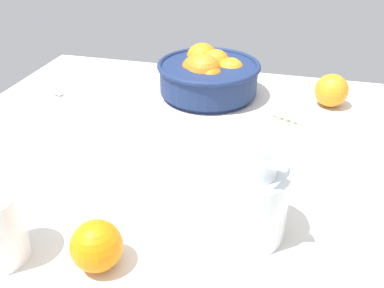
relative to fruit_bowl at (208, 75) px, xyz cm
name	(u,v)px	position (x,y,z in cm)	size (l,w,h in cm)	color
ground_plane	(190,168)	(3.55, -31.70, -6.75)	(110.64, 99.28, 3.00)	silver
fruit_bowl	(208,75)	(0.00, 0.00, 0.00)	(25.65, 25.65, 11.18)	navy
juice_pitcher	(248,201)	(16.51, -48.14, 0.60)	(12.09, 13.65, 16.59)	white
loose_orange_2	(331,90)	(30.03, 0.52, -1.30)	(7.92, 7.92, 7.92)	orange
loose_orange_3	(97,246)	(-2.20, -59.91, -1.68)	(7.16, 7.16, 7.16)	orange
spoon	(67,95)	(-34.05, -10.75, -4.82)	(13.55, 4.07, 1.00)	silver
herb_sprig_0	(286,120)	(20.43, -10.03, -4.99)	(7.91, 3.93, 0.94)	#476C39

